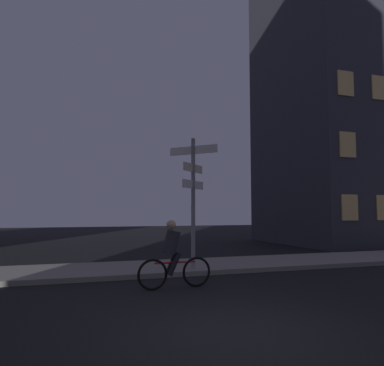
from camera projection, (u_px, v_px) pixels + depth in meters
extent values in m
plane|color=black|center=(236.00, 331.00, 5.57)|extent=(80.00, 80.00, 0.00)
cube|color=gray|center=(153.00, 268.00, 11.31)|extent=(40.00, 2.74, 0.14)
cylinder|color=gray|center=(193.00, 203.00, 10.81)|extent=(0.12, 0.12, 3.85)
cube|color=white|center=(193.00, 150.00, 10.93)|extent=(1.13, 1.13, 0.24)
cube|color=beige|center=(193.00, 168.00, 10.89)|extent=(0.87, 0.87, 0.24)
cube|color=white|center=(193.00, 185.00, 10.85)|extent=(0.94, 0.94, 0.24)
torus|color=black|center=(197.00, 272.00, 8.86)|extent=(0.72, 0.10, 0.72)
torus|color=black|center=(152.00, 275.00, 8.46)|extent=(0.72, 0.10, 0.72)
cylinder|color=red|center=(175.00, 262.00, 8.68)|extent=(1.00, 0.10, 0.04)
cylinder|color=#26262D|center=(171.00, 242.00, 8.68)|extent=(0.47, 0.35, 0.61)
sphere|color=tan|center=(171.00, 225.00, 8.71)|extent=(0.22, 0.22, 0.22)
cylinder|color=black|center=(172.00, 263.00, 8.74)|extent=(0.35, 0.14, 0.55)
cylinder|color=black|center=(174.00, 264.00, 8.57)|extent=(0.35, 0.14, 0.55)
cube|color=#383842|center=(354.00, 96.00, 22.44)|extent=(10.07, 7.85, 17.69)
cube|color=#F2C672|center=(350.00, 207.00, 16.92)|extent=(0.90, 0.06, 1.20)
cube|color=#F2C672|center=(384.00, 208.00, 17.54)|extent=(0.90, 0.06, 1.20)
cube|color=#F2C672|center=(348.00, 145.00, 17.15)|extent=(0.90, 0.06, 1.20)
cube|color=#F2C672|center=(346.00, 83.00, 17.37)|extent=(0.90, 0.06, 1.20)
cube|color=#F2C672|center=(379.00, 88.00, 17.99)|extent=(0.90, 0.06, 1.20)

